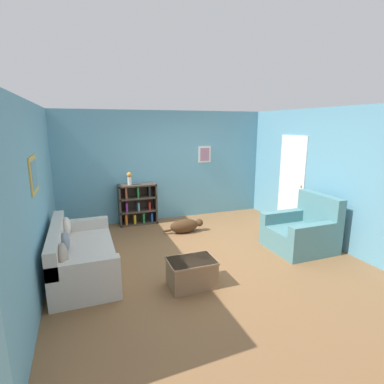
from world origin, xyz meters
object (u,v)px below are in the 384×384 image
at_px(coffee_table, 192,272).
at_px(vase, 129,178).
at_px(bookshelf, 138,205).
at_px(recliner_chair, 303,231).
at_px(dog, 185,226).
at_px(couch, 80,256).

bearing_deg(coffee_table, vase, 97.01).
bearing_deg(bookshelf, recliner_chair, -43.83).
height_order(recliner_chair, coffee_table, recliner_chair).
bearing_deg(vase, dog, -43.24).
bearing_deg(dog, bookshelf, 131.10).
relative_size(bookshelf, recliner_chair, 0.89).
bearing_deg(bookshelf, couch, -121.20).
distance_m(dog, vase, 1.67).
distance_m(recliner_chair, dog, 2.37).
height_order(recliner_chair, dog, recliner_chair).
distance_m(couch, dog, 2.42).
bearing_deg(coffee_table, dog, 73.32).
relative_size(bookshelf, coffee_table, 1.41).
distance_m(bookshelf, recliner_chair, 3.64).
bearing_deg(coffee_table, recliner_chair, 12.75).
height_order(bookshelf, recliner_chair, recliner_chair).
height_order(couch, bookshelf, bookshelf).
height_order(coffee_table, vase, vase).
bearing_deg(dog, recliner_chair, -41.10).
relative_size(coffee_table, dog, 0.75).
relative_size(recliner_chair, dog, 1.18).
relative_size(recliner_chair, vase, 3.65).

